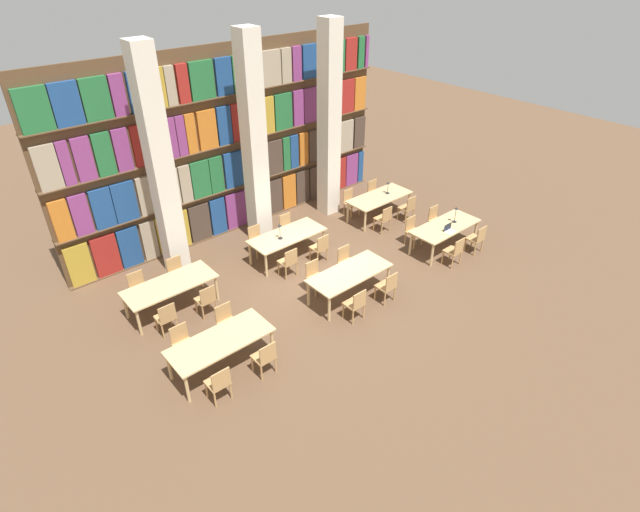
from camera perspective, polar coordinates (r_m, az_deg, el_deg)
ground_plane at (r=13.70m, az=-0.34°, el=-2.19°), size 40.00×40.00×0.00m
bookshelf_bank at (r=15.27m, az=-9.72°, el=12.10°), size 10.79×0.35×5.50m
pillar_left at (r=13.08m, az=-17.76°, el=9.41°), size 0.54×0.54×6.00m
pillar_center at (r=14.26m, az=-7.55°, el=12.58°), size 0.54×0.54×6.00m
pillar_right at (r=15.85m, az=1.05°, el=14.90°), size 0.54×0.54×6.00m
reading_table_0 at (r=10.77m, az=-11.30°, el=-9.70°), size 2.21×0.94×0.76m
chair_0 at (r=10.26m, az=-11.48°, el=-14.02°), size 0.42×0.40×0.87m
chair_1 at (r=11.28m, az=-15.43°, el=-9.52°), size 0.42×0.40×0.87m
chair_2 at (r=10.63m, az=-6.30°, el=-11.40°), size 0.42×0.40×0.87m
chair_3 at (r=11.62m, az=-10.62°, el=-7.32°), size 0.42×0.40×0.87m
reading_table_1 at (r=12.54m, az=3.40°, el=-2.14°), size 2.21×0.94×0.76m
chair_4 at (r=11.95m, az=4.10°, el=-5.46°), size 0.42×0.40×0.87m
chair_5 at (r=12.84m, az=-0.58°, el=-2.31°), size 0.42×0.40×0.87m
chair_6 at (r=12.60m, az=7.71°, el=-3.43°), size 0.42×0.40×0.87m
chair_7 at (r=13.45m, az=3.01°, el=-0.56°), size 0.42×0.40×0.87m
reading_table_2 at (r=15.00m, az=14.12°, el=3.14°), size 2.21×0.94×0.76m
chair_8 at (r=14.37m, az=15.13°, el=0.59°), size 0.42×0.40×0.87m
chair_9 at (r=15.12m, az=10.57°, el=2.92°), size 0.42×0.40×0.87m
chair_10 at (r=15.16m, az=17.49°, el=1.95°), size 0.42×0.40×0.87m
chair_11 at (r=15.87m, az=13.04°, el=4.11°), size 0.42×0.40×0.87m
desk_lamp_0 at (r=15.07m, az=15.26°, el=4.88°), size 0.14×0.14×0.49m
laptop at (r=14.67m, az=14.58°, el=2.88°), size 0.32×0.22×0.21m
reading_table_3 at (r=12.65m, az=-16.76°, el=-3.34°), size 2.21×0.94×0.76m
chair_12 at (r=12.06m, az=-17.17°, el=-6.70°), size 0.42×0.40×0.87m
chair_13 at (r=13.23m, az=-19.99°, el=-3.41°), size 0.42×0.40×0.87m
chair_14 at (r=12.36m, az=-12.87°, el=-4.84°), size 0.42×0.40×0.87m
chair_15 at (r=13.51m, az=-16.02°, el=-1.80°), size 0.42×0.40×0.87m
reading_table_4 at (r=14.12m, az=-3.77°, el=2.18°), size 2.21×0.94×0.76m
chair_16 at (r=13.44m, az=-3.61°, el=-0.61°), size 0.42×0.40×0.87m
chair_17 at (r=14.51m, az=-7.24°, el=1.88°), size 0.42×0.40×0.87m
chair_18 at (r=14.03m, az=0.01°, el=1.01°), size 0.42×0.40×0.87m
chair_19 at (r=15.05m, az=-3.73°, el=3.30°), size 0.42×0.40×0.87m
desk_lamp_1 at (r=13.76m, az=-4.61°, el=3.11°), size 0.14×0.14×0.46m
reading_table_5 at (r=16.38m, az=6.81°, el=6.55°), size 2.21×0.94×0.76m
chair_20 at (r=15.65m, az=7.31°, el=4.31°), size 0.42×0.40×0.87m
chair_21 at (r=16.58m, az=3.50°, el=6.22°), size 0.42×0.40×0.87m
chair_22 at (r=16.41m, az=10.00°, el=5.48°), size 0.42×0.40×0.87m
chair_23 at (r=17.30m, az=6.21°, el=7.27°), size 0.42×0.40×0.87m
desk_lamp_2 at (r=16.46m, az=7.78°, el=7.96°), size 0.14×0.14×0.41m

